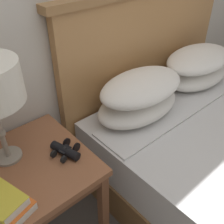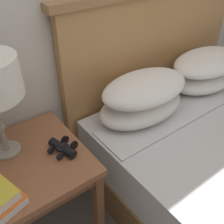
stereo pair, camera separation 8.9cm
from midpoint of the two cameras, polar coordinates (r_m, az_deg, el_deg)
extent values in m
cube|color=brown|center=(1.34, -16.86, -10.61)|extent=(0.58, 0.58, 0.04)
cube|color=brown|center=(1.37, -16.54, -11.85)|extent=(0.55, 0.55, 0.05)
cube|color=brown|center=(1.51, -1.06, -20.77)|extent=(0.04, 0.04, 0.60)
cube|color=brown|center=(1.79, -10.78, -9.43)|extent=(0.04, 0.04, 0.60)
cube|color=silver|center=(1.87, 17.22, 1.32)|extent=(1.35, 0.28, 0.01)
cube|color=#AD7A47|center=(2.02, 9.85, 7.20)|extent=(1.47, 0.06, 1.20)
ellipsoid|color=white|center=(1.67, 7.92, 1.31)|extent=(0.60, 0.36, 0.15)
ellipsoid|color=white|center=(2.12, 20.60, 7.09)|extent=(0.60, 0.36, 0.15)
ellipsoid|color=white|center=(1.62, 8.81, 5.27)|extent=(0.60, 0.36, 0.15)
ellipsoid|color=white|center=(2.06, 21.27, 10.15)|extent=(0.60, 0.36, 0.15)
cylinder|color=gray|center=(1.40, -20.07, -7.86)|extent=(0.13, 0.13, 0.01)
sphere|color=gray|center=(1.30, -21.37, -3.18)|extent=(0.04, 0.04, 0.04)
cube|color=silver|center=(1.18, -21.17, -17.40)|extent=(0.19, 0.22, 0.04)
cylinder|color=black|center=(1.30, -7.81, -8.43)|extent=(0.07, 0.10, 0.04)
cylinder|color=black|center=(1.32, -6.38, -7.31)|extent=(0.05, 0.02, 0.05)
cylinder|color=black|center=(1.28, -9.30, -9.58)|extent=(0.04, 0.02, 0.04)
cylinder|color=black|center=(1.33, -9.80, -7.21)|extent=(0.07, 0.10, 0.04)
cylinder|color=black|center=(1.36, -8.37, -6.15)|extent=(0.05, 0.02, 0.05)
cylinder|color=black|center=(1.31, -11.29, -8.30)|extent=(0.04, 0.02, 0.04)
cube|color=black|center=(1.31, -8.85, -7.57)|extent=(0.07, 0.05, 0.01)
cylinder|color=black|center=(1.31, -8.87, -7.43)|extent=(0.02, 0.02, 0.02)
camera|label=1|loc=(0.04, -88.17, 1.33)|focal=42.00mm
camera|label=2|loc=(0.04, 91.83, -1.33)|focal=42.00mm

